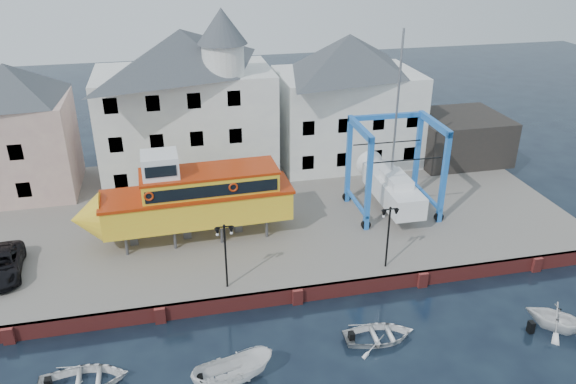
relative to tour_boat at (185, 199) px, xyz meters
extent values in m
plane|color=black|center=(5.94, -7.56, -3.98)|extent=(140.00, 140.00, 0.00)
cube|color=slate|center=(5.94, 3.44, -3.48)|extent=(44.00, 22.00, 1.00)
cube|color=maroon|center=(5.94, -7.44, -3.48)|extent=(44.00, 0.25, 1.00)
cube|color=maroon|center=(-10.06, -7.61, -3.48)|extent=(0.60, 0.36, 1.00)
cube|color=maroon|center=(-2.06, -7.61, -3.48)|extent=(0.60, 0.36, 1.00)
cube|color=maroon|center=(5.94, -7.61, -3.48)|extent=(0.60, 0.36, 1.00)
cube|color=maroon|center=(13.94, -7.61, -3.48)|extent=(0.60, 0.36, 1.00)
cube|color=maroon|center=(21.94, -7.61, -3.48)|extent=(0.60, 0.36, 1.00)
cube|color=tan|center=(-12.06, 10.44, 0.77)|extent=(8.00, 7.00, 7.50)
pyramid|color=#383E46|center=(-12.06, 10.44, 5.92)|extent=(8.00, 7.00, 2.80)
cube|color=black|center=(-11.56, 6.98, -1.38)|extent=(1.00, 0.08, 1.20)
cube|color=black|center=(-11.56, 6.98, 1.62)|extent=(1.00, 0.08, 1.20)
cube|color=silver|center=(0.94, 10.94, 1.52)|extent=(14.00, 8.00, 9.00)
pyramid|color=#383E46|center=(0.94, 10.94, 7.62)|extent=(14.00, 8.00, 3.20)
cube|color=black|center=(-4.56, 6.98, -1.38)|extent=(1.00, 0.08, 1.20)
cube|color=black|center=(-1.56, 6.98, -1.38)|extent=(1.00, 0.08, 1.20)
cube|color=black|center=(1.44, 6.98, -1.38)|extent=(1.00, 0.08, 1.20)
cube|color=black|center=(4.44, 6.98, -1.38)|extent=(1.00, 0.08, 1.20)
cube|color=black|center=(-4.56, 6.98, 1.62)|extent=(1.00, 0.08, 1.20)
cube|color=black|center=(-1.56, 6.98, 1.62)|extent=(1.00, 0.08, 1.20)
cube|color=black|center=(1.44, 6.98, 1.62)|extent=(1.00, 0.08, 1.20)
cube|color=black|center=(4.44, 6.98, 1.62)|extent=(1.00, 0.08, 1.20)
cube|color=black|center=(-4.56, 6.98, 4.62)|extent=(1.00, 0.08, 1.20)
cube|color=black|center=(-1.56, 6.98, 4.62)|extent=(1.00, 0.08, 1.20)
cube|color=black|center=(1.44, 6.98, 4.62)|extent=(1.00, 0.08, 1.20)
cube|color=black|center=(4.44, 6.98, 4.62)|extent=(1.00, 0.08, 1.20)
cylinder|color=silver|center=(3.94, 8.54, 7.22)|extent=(3.20, 3.20, 2.40)
cone|color=#383E46|center=(3.94, 8.54, 9.72)|extent=(3.80, 3.80, 2.60)
cube|color=silver|center=(14.94, 11.44, 1.02)|extent=(12.00, 8.00, 8.00)
pyramid|color=#383E46|center=(14.94, 11.44, 6.62)|extent=(12.00, 8.00, 3.20)
cube|color=black|center=(10.44, 7.48, -1.38)|extent=(1.00, 0.08, 1.20)
cube|color=black|center=(13.44, 7.48, -1.38)|extent=(1.00, 0.08, 1.20)
cube|color=black|center=(16.44, 7.48, -1.38)|extent=(1.00, 0.08, 1.20)
cube|color=black|center=(19.44, 7.48, -1.38)|extent=(1.00, 0.08, 1.20)
cube|color=black|center=(10.44, 7.48, 1.62)|extent=(1.00, 0.08, 1.20)
cube|color=black|center=(13.44, 7.48, 1.62)|extent=(1.00, 0.08, 1.20)
cube|color=black|center=(16.44, 7.48, 1.62)|extent=(1.00, 0.08, 1.20)
cube|color=black|center=(19.44, 7.48, 1.62)|extent=(1.00, 0.08, 1.20)
cube|color=black|center=(24.94, 9.44, -0.98)|extent=(8.00, 7.00, 4.00)
cylinder|color=black|center=(1.94, -6.36, -0.98)|extent=(0.12, 0.12, 4.00)
cube|color=black|center=(1.94, -6.36, 1.07)|extent=(0.90, 0.06, 0.06)
sphere|color=black|center=(1.94, -6.36, 1.14)|extent=(0.16, 0.16, 0.16)
cone|color=black|center=(1.54, -6.36, 0.80)|extent=(0.32, 0.32, 0.45)
sphere|color=white|center=(1.54, -6.36, 0.62)|extent=(0.18, 0.18, 0.18)
cone|color=black|center=(2.34, -6.36, 0.80)|extent=(0.32, 0.32, 0.45)
sphere|color=white|center=(2.34, -6.36, 0.62)|extent=(0.18, 0.18, 0.18)
cylinder|color=black|center=(11.94, -6.36, -0.98)|extent=(0.12, 0.12, 4.00)
cube|color=black|center=(11.94, -6.36, 1.07)|extent=(0.90, 0.06, 0.06)
sphere|color=black|center=(11.94, -6.36, 1.14)|extent=(0.16, 0.16, 0.16)
cone|color=black|center=(11.54, -6.36, 0.80)|extent=(0.32, 0.32, 0.45)
sphere|color=white|center=(11.54, -6.36, 0.62)|extent=(0.18, 0.18, 0.18)
cone|color=black|center=(12.34, -6.36, 0.80)|extent=(0.32, 0.32, 0.45)
sphere|color=white|center=(12.34, -6.36, 0.62)|extent=(0.18, 0.18, 0.18)
cylinder|color=#59595E|center=(-3.99, -1.37, -2.31)|extent=(0.21, 0.21, 1.33)
cylinder|color=#59595E|center=(-4.07, 1.11, -2.31)|extent=(0.21, 0.21, 1.33)
cylinder|color=#59595E|center=(-0.88, -1.27, -2.31)|extent=(0.21, 0.21, 1.33)
cylinder|color=#59595E|center=(-0.96, 1.21, -2.31)|extent=(0.21, 0.21, 1.33)
cylinder|color=#59595E|center=(2.22, -1.17, -2.31)|extent=(0.21, 0.21, 1.33)
cylinder|color=#59595E|center=(2.14, 1.31, -2.31)|extent=(0.21, 0.21, 1.33)
cylinder|color=#59595E|center=(5.32, -1.07, -2.31)|extent=(0.21, 0.21, 1.33)
cylinder|color=#59595E|center=(5.24, 1.41, -2.31)|extent=(0.21, 0.21, 1.33)
cube|color=#59595E|center=(-3.58, -0.11, -2.31)|extent=(0.55, 0.46, 1.33)
cube|color=#59595E|center=(-0.04, 0.00, -2.31)|extent=(0.55, 0.46, 1.33)
cube|color=#59595E|center=(3.51, 0.12, -2.31)|extent=(0.55, 0.46, 1.33)
cube|color=yellow|center=(0.85, 0.03, -0.67)|extent=(12.52, 3.77, 1.95)
cone|color=yellow|center=(-6.33, -0.20, -0.67)|extent=(2.06, 3.43, 3.37)
cube|color=#AE2B08|center=(0.85, 0.03, 0.39)|extent=(12.79, 3.92, 0.20)
cube|color=yellow|center=(1.74, 0.06, 1.01)|extent=(8.96, 3.30, 1.42)
cube|color=black|center=(1.79, -1.48, 1.06)|extent=(8.51, 0.34, 0.80)
cube|color=black|center=(1.69, 1.59, 1.06)|extent=(8.51, 0.34, 0.80)
cube|color=#AE2B08|center=(1.74, 0.06, 1.80)|extent=(9.14, 3.39, 0.16)
cube|color=white|center=(-1.37, -0.04, 2.53)|extent=(2.38, 2.38, 1.61)
cube|color=black|center=(-1.33, -1.23, 2.60)|extent=(1.94, 0.12, 0.71)
torus|color=#AE2B08|center=(-2.20, -1.66, 1.19)|extent=(0.62, 0.14, 0.62)
torus|color=#AE2B08|center=(3.12, -1.49, 1.19)|extent=(0.62, 0.14, 0.62)
cube|color=blue|center=(12.35, -1.54, 0.45)|extent=(0.35, 0.35, 6.86)
cylinder|color=black|center=(12.35, -1.54, -2.63)|extent=(0.69, 0.25, 0.69)
cube|color=blue|center=(12.41, 3.01, 0.45)|extent=(0.35, 0.35, 6.86)
cylinder|color=black|center=(12.41, 3.01, -2.63)|extent=(0.69, 0.25, 0.69)
cube|color=blue|center=(17.88, -1.62, 0.45)|extent=(0.35, 0.35, 6.86)
cylinder|color=black|center=(17.88, -1.62, -2.63)|extent=(0.69, 0.25, 0.69)
cube|color=blue|center=(17.95, 2.93, 0.45)|extent=(0.35, 0.35, 6.86)
cylinder|color=black|center=(17.95, 2.93, -2.63)|extent=(0.69, 0.25, 0.69)
cube|color=blue|center=(12.38, 0.73, 3.71)|extent=(0.41, 4.90, 0.48)
cube|color=blue|center=(12.38, 0.73, -2.00)|extent=(0.31, 4.90, 0.21)
cube|color=blue|center=(17.91, 0.65, 3.71)|extent=(0.41, 4.90, 0.48)
cube|color=blue|center=(17.91, 0.65, -2.00)|extent=(0.31, 4.90, 0.21)
cube|color=blue|center=(15.18, 2.97, 3.71)|extent=(5.88, 0.43, 0.34)
cube|color=white|center=(15.15, 0.69, -1.21)|extent=(2.36, 7.38, 1.57)
cone|color=white|center=(15.21, 5.05, -1.21)|extent=(2.27, 1.60, 2.25)
cube|color=#59595E|center=(15.15, 0.69, -2.34)|extent=(0.26, 1.77, 0.69)
cube|color=white|center=(15.14, 0.20, -0.14)|extent=(1.61, 2.96, 0.59)
cylinder|color=#99999E|center=(15.16, 1.18, 4.96)|extent=(0.16, 0.16, 10.77)
cube|color=black|center=(15.12, -1.07, 1.83)|extent=(5.28, 0.19, 0.05)
cube|color=black|center=(15.17, 2.46, 1.83)|extent=(5.28, 0.19, 0.05)
imported|color=black|center=(-11.38, -2.12, -2.26)|extent=(2.86, 5.34, 1.43)
imported|color=white|center=(1.35, -13.12, -3.98)|extent=(4.35, 2.25, 1.60)
imported|color=white|center=(9.54, -11.69, -3.98)|extent=(4.05, 2.97, 0.81)
imported|color=white|center=(19.51, -13.01, -3.98)|extent=(4.46, 4.45, 1.78)
camera|label=1|loc=(-0.58, -34.17, 16.51)|focal=35.00mm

